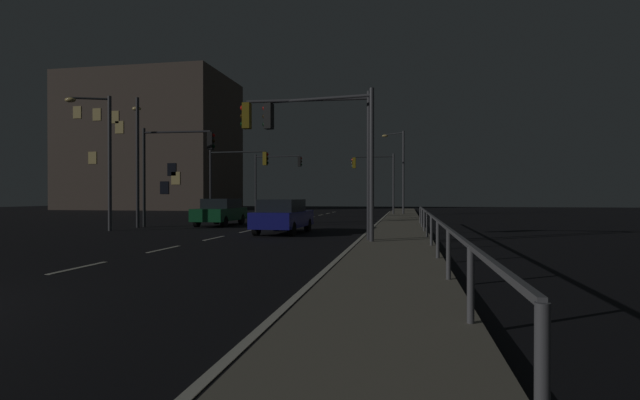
# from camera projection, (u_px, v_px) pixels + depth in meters

# --- Properties ---
(ground_plane) EXTENTS (112.00, 112.00, 0.00)m
(ground_plane) POSITION_uv_depth(u_px,v_px,m) (251.00, 230.00, 23.46)
(ground_plane) COLOR black
(ground_plane) RESTS_ON ground
(sidewalk_right) EXTENTS (2.52, 77.00, 0.14)m
(sidewalk_right) POSITION_uv_depth(u_px,v_px,m) (399.00, 231.00, 22.11)
(sidewalk_right) COLOR gray
(sidewalk_right) RESTS_ON ground
(lane_markings_center) EXTENTS (0.14, 50.00, 0.01)m
(lane_markings_center) POSITION_uv_depth(u_px,v_px,m) (271.00, 226.00, 26.90)
(lane_markings_center) COLOR silver
(lane_markings_center) RESTS_ON ground
(lane_edge_line) EXTENTS (0.14, 53.00, 0.01)m
(lane_edge_line) POSITION_uv_depth(u_px,v_px,m) (375.00, 225.00, 27.31)
(lane_edge_line) COLOR silver
(lane_edge_line) RESTS_ON ground
(car) EXTENTS (1.96, 4.46, 1.57)m
(car) POSITION_uv_depth(u_px,v_px,m) (283.00, 216.00, 21.44)
(car) COLOR navy
(car) RESTS_ON ground
(car_oncoming) EXTENTS (1.87, 4.42, 1.57)m
(car_oncoming) POSITION_uv_depth(u_px,v_px,m) (221.00, 212.00, 27.31)
(car_oncoming) COLOR #14592D
(car_oncoming) RESTS_ON ground
(traffic_light_far_center) EXTENTS (3.84, 0.34, 5.35)m
(traffic_light_far_center) POSITION_uv_depth(u_px,v_px,m) (375.00, 172.00, 41.78)
(traffic_light_far_center) COLOR #4C4C51
(traffic_light_far_center) RESTS_ON sidewalk_right
(traffic_light_near_left) EXTENTS (4.61, 0.47, 5.19)m
(traffic_light_near_left) POSITION_uv_depth(u_px,v_px,m) (236.00, 169.00, 34.18)
(traffic_light_near_left) COLOR #38383D
(traffic_light_near_left) RESTS_ON ground
(traffic_light_mid_right) EXTENTS (4.87, 0.43, 5.34)m
(traffic_light_mid_right) POSITION_uv_depth(u_px,v_px,m) (311.00, 135.00, 17.09)
(traffic_light_mid_right) COLOR #38383D
(traffic_light_mid_right) RESTS_ON sidewalk_right
(traffic_light_far_left) EXTENTS (4.20, 0.44, 5.51)m
(traffic_light_far_left) POSITION_uv_depth(u_px,v_px,m) (174.00, 157.00, 25.86)
(traffic_light_far_left) COLOR #2D3033
(traffic_light_far_left) RESTS_ON ground
(traffic_light_overhead_east) EXTENTS (4.20, 0.78, 5.33)m
(traffic_light_overhead_east) POSITION_uv_depth(u_px,v_px,m) (322.00, 135.00, 16.81)
(traffic_light_overhead_east) COLOR #4C4C51
(traffic_light_overhead_east) RESTS_ON sidewalk_right
(traffic_light_near_right) EXTENTS (4.78, 0.47, 5.80)m
(traffic_light_near_right) POSITION_uv_depth(u_px,v_px,m) (275.00, 171.00, 45.14)
(traffic_light_near_right) COLOR #38383D
(traffic_light_near_right) RESTS_ON ground
(street_lamp_corner) EXTENTS (2.07, 1.50, 7.47)m
(street_lamp_corner) POSITION_uv_depth(u_px,v_px,m) (400.00, 164.00, 42.48)
(street_lamp_corner) COLOR #4C4C51
(street_lamp_corner) RESTS_ON sidewalk_right
(street_lamp_across_street) EXTENTS (1.50, 2.01, 7.12)m
(street_lamp_across_street) POSITION_uv_depth(u_px,v_px,m) (137.00, 149.00, 25.99)
(street_lamp_across_street) COLOR #38383D
(street_lamp_across_street) RESTS_ON ground
(street_lamp_mid_block) EXTENTS (2.07, 0.88, 6.66)m
(street_lamp_mid_block) POSITION_uv_depth(u_px,v_px,m) (102.00, 149.00, 23.05)
(street_lamp_mid_block) COLOR #4C4C51
(street_lamp_mid_block) RESTS_ON ground
(barrier_fence) EXTENTS (0.09, 24.94, 0.98)m
(barrier_fence) POSITION_uv_depth(u_px,v_px,m) (431.00, 222.00, 14.95)
(barrier_fence) COLOR #59595E
(barrier_fence) RESTS_ON sidewalk_right
(building_distant) EXTENTS (20.75, 13.56, 17.57)m
(building_distant) POSITION_uv_depth(u_px,v_px,m) (153.00, 144.00, 63.17)
(building_distant) COLOR brown
(building_distant) RESTS_ON ground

